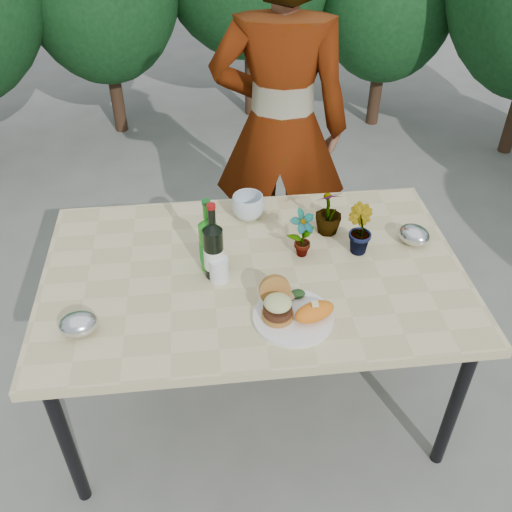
{
  "coord_description": "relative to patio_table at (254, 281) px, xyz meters",
  "views": [
    {
      "loc": [
        -0.18,
        -1.65,
        2.15
      ],
      "look_at": [
        0.0,
        -0.08,
        0.88
      ],
      "focal_mm": 40.0,
      "sensor_mm": 36.0,
      "label": 1
    }
  ],
  "objects": [
    {
      "name": "blue_bowl",
      "position": [
        0.01,
        0.35,
        0.11
      ],
      "size": [
        0.17,
        0.17,
        0.11
      ],
      "primitive_type": "imported",
      "rotation": [
        0.0,
        0.0,
        -0.24
      ],
      "color": "silver",
      "rests_on": "patio_table"
    },
    {
      "name": "person",
      "position": [
        0.22,
        0.82,
        0.22
      ],
      "size": [
        0.73,
        0.55,
        1.83
      ],
      "primitive_type": "imported",
      "rotation": [
        0.0,
        0.0,
        2.97
      ],
      "color": "#926849",
      "rests_on": "ground"
    },
    {
      "name": "seedling_right",
      "position": [
        0.33,
        0.21,
        0.16
      ],
      "size": [
        0.14,
        0.14,
        0.2
      ],
      "primitive_type": "imported",
      "rotation": [
        0.0,
        0.0,
        3.42
      ],
      "color": "#28591E",
      "rests_on": "patio_table"
    },
    {
      "name": "sweet_potato",
      "position": [
        0.17,
        -0.3,
        0.1
      ],
      "size": [
        0.17,
        0.12,
        0.06
      ],
      "primitive_type": "ellipsoid",
      "rotation": [
        0.0,
        0.0,
        0.35
      ],
      "color": "orange",
      "rests_on": "dinner_plate"
    },
    {
      "name": "seedling_left",
      "position": [
        0.19,
        0.07,
        0.16
      ],
      "size": [
        0.13,
        0.11,
        0.21
      ],
      "primitive_type": "imported",
      "rotation": [
        0.0,
        0.0,
        0.43
      ],
      "color": "#2A5B1F",
      "rests_on": "patio_table"
    },
    {
      "name": "patio_table",
      "position": [
        0.0,
        0.0,
        0.0
      ],
      "size": [
        1.6,
        1.0,
        0.75
      ],
      "color": "beige",
      "rests_on": "ground"
    },
    {
      "name": "burger_stack",
      "position": [
        0.05,
        -0.26,
        0.12
      ],
      "size": [
        0.11,
        0.16,
        0.11
      ],
      "color": "#B7722D",
      "rests_on": "dinner_plate"
    },
    {
      "name": "dinner_plate",
      "position": [
        0.11,
        -0.28,
        0.06
      ],
      "size": [
        0.28,
        0.28,
        0.01
      ],
      "primitive_type": "cylinder",
      "color": "white",
      "rests_on": "patio_table"
    },
    {
      "name": "sparkling_water",
      "position": [
        -0.16,
        0.03,
        0.17
      ],
      "size": [
        0.07,
        0.07,
        0.3
      ],
      "rotation": [
        0.0,
        0.0,
        0.13
      ],
      "color": "#249A1C",
      "rests_on": "patio_table"
    },
    {
      "name": "seedling_mid",
      "position": [
        0.42,
        0.07,
        0.16
      ],
      "size": [
        0.13,
        0.14,
        0.2
      ],
      "primitive_type": "imported",
      "rotation": [
        0.0,
        0.0,
        2.0
      ],
      "color": "#286021",
      "rests_on": "patio_table"
    },
    {
      "name": "ground",
      "position": [
        0.0,
        0.0,
        -0.69
      ],
      "size": [
        80.0,
        80.0,
        0.0
      ],
      "primitive_type": "plane",
      "color": "slate",
      "rests_on": "ground"
    },
    {
      "name": "foil_packet_right",
      "position": [
        0.66,
        0.1,
        0.1
      ],
      "size": [
        0.17,
        0.17,
        0.08
      ],
      "primitive_type": "ellipsoid",
      "rotation": [
        0.0,
        0.0,
        2.23
      ],
      "color": "silver",
      "rests_on": "patio_table"
    },
    {
      "name": "shrub_hedge",
      "position": [
        0.22,
        1.71,
        0.5
      ],
      "size": [
        6.88,
        5.14,
        2.32
      ],
      "color": "#382316",
      "rests_on": "ground"
    },
    {
      "name": "wine_bottle",
      "position": [
        -0.15,
        -0.01,
        0.17
      ],
      "size": [
        0.08,
        0.08,
        0.32
      ],
      "rotation": [
        0.0,
        0.0,
        0.33
      ],
      "color": "black",
      "rests_on": "patio_table"
    },
    {
      "name": "plastic_cup",
      "position": [
        -0.13,
        -0.04,
        0.1
      ],
      "size": [
        0.07,
        0.07,
        0.09
      ],
      "primitive_type": "cylinder",
      "color": "white",
      "rests_on": "patio_table"
    },
    {
      "name": "grilled_veg",
      "position": [
        0.12,
        -0.19,
        0.09
      ],
      "size": [
        0.08,
        0.05,
        0.03
      ],
      "color": "olive",
      "rests_on": "dinner_plate"
    },
    {
      "name": "foil_packet_left",
      "position": [
        -0.61,
        -0.26,
        0.1
      ],
      "size": [
        0.15,
        0.13,
        0.08
      ],
      "primitive_type": "ellipsoid",
      "rotation": [
        0.0,
        0.0,
        0.16
      ],
      "color": "silver",
      "rests_on": "patio_table"
    }
  ]
}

